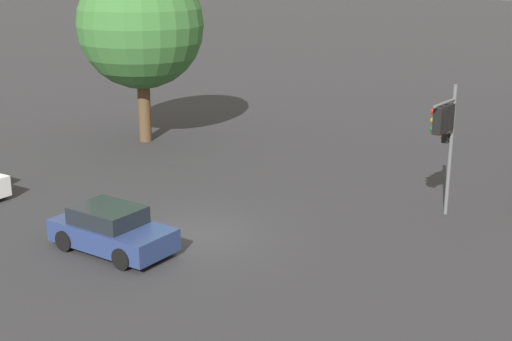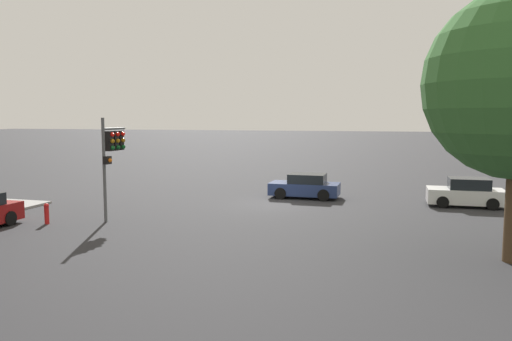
# 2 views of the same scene
# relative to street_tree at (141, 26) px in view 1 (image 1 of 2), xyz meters

# --- Properties ---
(ground_plane) EXTENTS (300.00, 300.00, 0.00)m
(ground_plane) POSITION_rel_street_tree_xyz_m (10.05, -8.48, -5.71)
(ground_plane) COLOR #28282B
(street_tree) EXTENTS (6.10, 6.10, 8.78)m
(street_tree) POSITION_rel_street_tree_xyz_m (0.00, 0.00, 0.00)
(street_tree) COLOR #4C3823
(street_tree) RESTS_ON ground_plane
(traffic_signal) EXTENTS (0.55, 1.86, 4.67)m
(traffic_signal) POSITION_rel_street_tree_xyz_m (16.17, -2.40, -2.39)
(traffic_signal) COLOR #515456
(traffic_signal) RESTS_ON ground_plane
(crossing_car_1) EXTENTS (4.00, 1.93, 1.42)m
(crossing_car_1) POSITION_rel_street_tree_xyz_m (8.85, -10.97, -5.03)
(crossing_car_1) COLOR navy
(crossing_car_1) RESTS_ON ground_plane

